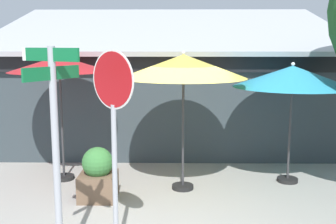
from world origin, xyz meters
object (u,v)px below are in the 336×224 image
patio_umbrella_mustard_center (183,67)px  sidewalk_planter (98,175)px  stop_sign (114,116)px  patio_umbrella_teal_right (292,77)px  patio_umbrella_crimson_left (59,65)px  street_sign_post (55,138)px

patio_umbrella_mustard_center → sidewalk_planter: size_ratio=2.77×
patio_umbrella_mustard_center → stop_sign: bearing=-109.5°
stop_sign → sidewalk_planter: (-0.65, 2.18, -1.53)m
patio_umbrella_mustard_center → patio_umbrella_teal_right: 2.32m
patio_umbrella_crimson_left → patio_umbrella_teal_right: (4.85, -0.10, -0.24)m
patio_umbrella_teal_right → patio_umbrella_mustard_center: bearing=-168.3°
patio_umbrella_teal_right → sidewalk_planter: patio_umbrella_teal_right is taller
stop_sign → sidewalk_planter: 2.74m
street_sign_post → patio_umbrella_teal_right: size_ratio=1.13×
stop_sign → patio_umbrella_crimson_left: size_ratio=1.04×
stop_sign → patio_umbrella_teal_right: size_ratio=1.12×
street_sign_post → sidewalk_planter: size_ratio=2.87×
stop_sign → patio_umbrella_crimson_left: (-1.61, 3.32, 0.50)m
stop_sign → sidewalk_planter: size_ratio=2.82×
patio_umbrella_crimson_left → patio_umbrella_mustard_center: patio_umbrella_mustard_center is taller
patio_umbrella_teal_right → sidewalk_planter: size_ratio=2.53×
patio_umbrella_mustard_center → sidewalk_planter: 2.65m
patio_umbrella_crimson_left → sidewalk_planter: size_ratio=2.73×
street_sign_post → patio_umbrella_crimson_left: street_sign_post is taller
stop_sign → patio_umbrella_teal_right: (3.24, 3.22, 0.26)m
patio_umbrella_teal_right → street_sign_post: bearing=-137.3°
patio_umbrella_crimson_left → patio_umbrella_teal_right: patio_umbrella_crimson_left is taller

